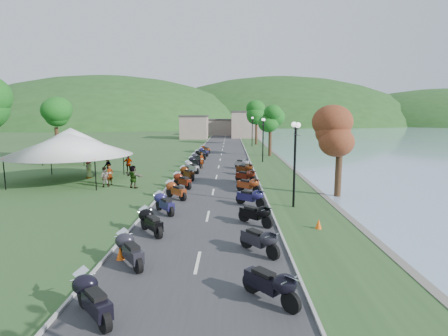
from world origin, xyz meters
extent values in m
cube|color=#353538|center=(0.00, 40.00, 0.01)|extent=(7.00, 120.00, 0.02)
cube|color=gray|center=(-2.00, 85.00, 2.50)|extent=(18.00, 16.00, 5.00)
imported|color=slate|center=(-8.23, 24.43, 0.00)|extent=(0.67, 0.73, 1.63)
imported|color=slate|center=(-8.41, 23.68, 0.00)|extent=(0.85, 0.64, 1.55)
imported|color=slate|center=(-10.17, 29.49, 0.00)|extent=(1.13, 1.05, 1.69)
cone|color=#F2590C|center=(-2.97, 10.22, 0.26)|extent=(0.33, 0.33, 0.51)
camera|label=1|loc=(1.21, -2.35, 5.49)|focal=28.00mm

